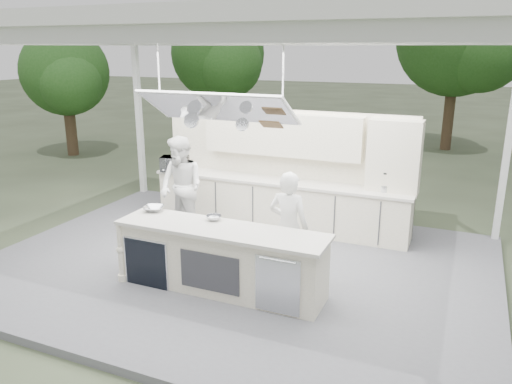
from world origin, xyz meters
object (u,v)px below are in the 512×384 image
at_px(demo_island, 220,259).
at_px(head_chef, 288,227).
at_px(back_counter, 278,203).
at_px(sous_chef, 181,187).

bearing_deg(demo_island, head_chef, 42.42).
distance_m(demo_island, back_counter, 2.82).
distance_m(back_counter, sous_chef, 1.92).
height_order(head_chef, sous_chef, sous_chef).
xyz_separation_m(demo_island, head_chef, (0.78, 0.71, 0.36)).
relative_size(demo_island, back_counter, 0.61).
relative_size(demo_island, head_chef, 1.85).
height_order(demo_island, back_counter, same).
distance_m(head_chef, sous_chef, 2.58).
height_order(demo_island, sous_chef, sous_chef).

